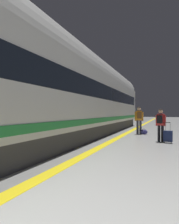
{
  "coord_description": "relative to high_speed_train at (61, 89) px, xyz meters",
  "views": [
    {
      "loc": [
        1.85,
        1.24,
        1.4
      ],
      "look_at": [
        -0.87,
        7.93,
        1.41
      ],
      "focal_mm": 30.57,
      "sensor_mm": 36.0,
      "label": 1
    }
  ],
  "objects": [
    {
      "name": "suitcase_mid",
      "position": [
        4.64,
        1.67,
        -2.19
      ],
      "size": [
        0.4,
        0.28,
        0.95
      ],
      "color": "#19234C",
      "rests_on": "ground"
    },
    {
      "name": "high_speed_train",
      "position": [
        0.0,
        0.0,
        0.0
      ],
      "size": [
        2.94,
        27.36,
        4.97
      ],
      "color": "#38383D",
      "rests_on": "ground"
    },
    {
      "name": "duffel_bag_near",
      "position": [
        3.24,
        4.73,
        -2.35
      ],
      "size": [
        0.44,
        0.26,
        0.36
      ],
      "color": "navy",
      "rests_on": "ground"
    },
    {
      "name": "passenger_mid",
      "position": [
        4.31,
        1.93,
        -1.58
      ],
      "size": [
        0.47,
        0.37,
        1.56
      ],
      "color": "black",
      "rests_on": "ground"
    },
    {
      "name": "passenger_near",
      "position": [
        2.93,
        4.83,
        -1.46
      ],
      "size": [
        0.54,
        0.4,
        1.76
      ],
      "color": "#383842",
      "rests_on": "ground"
    },
    {
      "name": "safety_line_strip",
      "position": [
        2.1,
        1.03,
        -2.5
      ],
      "size": [
        0.36,
        80.0,
        0.01
      ],
      "primitive_type": "cube",
      "color": "yellow",
      "rests_on": "ground"
    },
    {
      "name": "tactile_edge_band",
      "position": [
        1.78,
        1.03,
        -2.5
      ],
      "size": [
        0.61,
        80.0,
        0.01
      ],
      "primitive_type": "cube",
      "color": "slate",
      "rests_on": "ground"
    }
  ]
}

